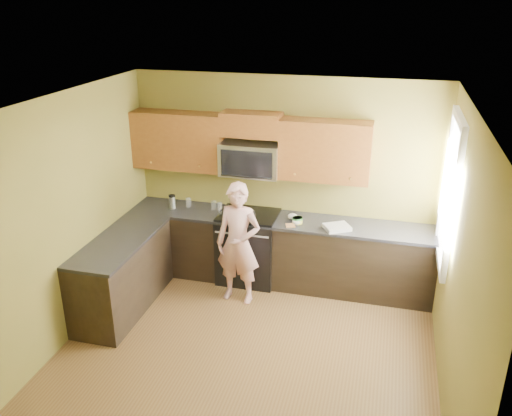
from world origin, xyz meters
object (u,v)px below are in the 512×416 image
(woman, at_px, (238,244))
(butter_tub, at_px, (297,223))
(stove, at_px, (249,246))
(microwave, at_px, (251,174))
(frying_pan, at_px, (246,215))
(travel_mug, at_px, (173,208))

(woman, bearing_deg, butter_tub, 42.02)
(stove, relative_size, microwave, 1.25)
(woman, height_order, butter_tub, woman)
(frying_pan, bearing_deg, woman, -103.10)
(microwave, height_order, travel_mug, microwave)
(microwave, bearing_deg, stove, -90.00)
(butter_tub, bearing_deg, frying_pan, 179.52)
(butter_tub, bearing_deg, stove, 174.19)
(microwave, height_order, woman, microwave)
(microwave, xyz_separation_m, frying_pan, (-0.01, -0.19, -0.50))
(travel_mug, bearing_deg, frying_pan, -3.20)
(woman, relative_size, frying_pan, 3.83)
(woman, xyz_separation_m, frying_pan, (-0.03, 0.48, 0.17))
(woman, relative_size, butter_tub, 11.74)
(stove, distance_m, frying_pan, 0.48)
(stove, bearing_deg, frying_pan, -97.92)
(stove, relative_size, frying_pan, 2.34)
(microwave, relative_size, travel_mug, 3.99)
(stove, xyz_separation_m, travel_mug, (-1.06, -0.00, 0.45))
(microwave, distance_m, travel_mug, 1.20)
(woman, distance_m, butter_tub, 0.81)
(butter_tub, bearing_deg, travel_mug, 177.85)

